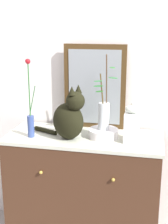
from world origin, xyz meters
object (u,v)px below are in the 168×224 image
object	(u,v)px
sideboard	(84,191)
vase_glass_clear	(104,113)
cat_sitting	(69,117)
vase_slim_green	(30,118)
bowl_porcelain	(103,133)
jar_lidded_porcelain	(132,124)
mirror_leaning	(95,87)

from	to	relation	value
sideboard	vase_glass_clear	xyz separation A→B (m)	(0.14, 0.00, 0.63)
cat_sitting	vase_slim_green	world-z (taller)	vase_slim_green
bowl_porcelain	cat_sitting	bearing A→B (deg)	-160.37
jar_lidded_porcelain	cat_sitting	bearing A→B (deg)	-176.56
bowl_porcelain	vase_glass_clear	size ratio (longest dim) A/B	0.40
mirror_leaning	vase_slim_green	bearing A→B (deg)	-142.06
mirror_leaning	bowl_porcelain	size ratio (longest dim) A/B	2.99
cat_sitting	vase_slim_green	xyz separation A→B (m)	(-0.28, -0.02, -0.01)
cat_sitting	vase_glass_clear	size ratio (longest dim) A/B	0.83
cat_sitting	jar_lidded_porcelain	size ratio (longest dim) A/B	1.54
vase_glass_clear	mirror_leaning	bearing A→B (deg)	116.38
vase_slim_green	bowl_porcelain	xyz separation A→B (m)	(0.51, 0.10, -0.11)
bowl_porcelain	jar_lidded_porcelain	distance (m)	0.23
cat_sitting	jar_lidded_porcelain	xyz separation A→B (m)	(0.43, 0.03, -0.03)
cat_sitting	sideboard	bearing A→B (deg)	40.64
vase_slim_green	bowl_porcelain	bearing A→B (deg)	11.25
sideboard	mirror_leaning	distance (m)	0.80
mirror_leaning	vase_slim_green	world-z (taller)	mirror_leaning
mirror_leaning	vase_glass_clear	distance (m)	0.28
sideboard	jar_lidded_porcelain	xyz separation A→B (m)	(0.34, -0.05, 0.57)
cat_sitting	vase_glass_clear	distance (m)	0.24
sideboard	jar_lidded_porcelain	distance (m)	0.67
mirror_leaning	cat_sitting	bearing A→B (deg)	-112.87
sideboard	mirror_leaning	world-z (taller)	mirror_leaning
mirror_leaning	vase_slim_green	xyz separation A→B (m)	(-0.40, -0.31, -0.18)
mirror_leaning	bowl_porcelain	bearing A→B (deg)	-63.58
sideboard	jar_lidded_porcelain	world-z (taller)	jar_lidded_porcelain
sideboard	bowl_porcelain	size ratio (longest dim) A/B	5.26
mirror_leaning	jar_lidded_porcelain	xyz separation A→B (m)	(0.31, -0.27, -0.19)
sideboard	vase_slim_green	xyz separation A→B (m)	(-0.37, -0.10, 0.59)
mirror_leaning	bowl_porcelain	world-z (taller)	mirror_leaning
mirror_leaning	cat_sitting	world-z (taller)	mirror_leaning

